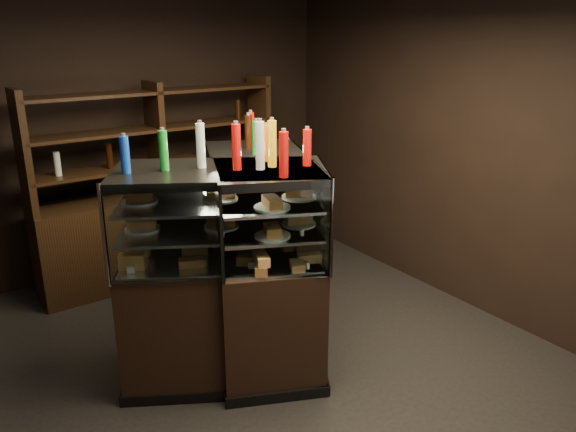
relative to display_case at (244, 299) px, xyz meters
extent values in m
plane|color=black|center=(-0.27, -0.15, -0.53)|extent=(5.00, 5.00, 0.00)
cube|color=black|center=(-0.27, 2.35, 0.97)|extent=(5.00, 0.02, 3.00)
cube|color=black|center=(2.23, -0.15, 0.97)|extent=(0.02, 5.00, 3.00)
cube|color=black|center=(0.20, 0.07, -0.06)|extent=(1.20, 1.58, 0.93)
cube|color=black|center=(0.20, 0.07, -0.49)|extent=(1.23, 1.63, 0.08)
cube|color=black|center=(0.20, 0.07, 1.02)|extent=(1.20, 1.58, 0.06)
cube|color=silver|center=(0.20, 0.07, 0.41)|extent=(1.12, 1.51, 0.02)
cube|color=silver|center=(0.20, 0.07, 0.63)|extent=(1.12, 1.51, 0.02)
cube|color=silver|center=(0.20, 0.07, 0.82)|extent=(1.12, 1.51, 0.02)
cube|color=white|center=(0.53, -0.07, 0.73)|extent=(0.55, 1.31, 0.65)
cylinder|color=silver|center=(0.80, 0.59, 0.73)|extent=(0.03, 0.03, 0.67)
cylinder|color=silver|center=(0.25, -0.72, 0.73)|extent=(0.03, 0.03, 0.67)
cube|color=black|center=(-0.20, -0.07, -0.06)|extent=(1.58, 1.30, 0.93)
cube|color=black|center=(-0.20, -0.07, -0.49)|extent=(1.63, 1.34, 0.08)
cube|color=black|center=(-0.20, -0.07, 1.02)|extent=(1.58, 1.30, 0.06)
cube|color=silver|center=(-0.20, -0.07, 0.41)|extent=(1.51, 1.22, 0.02)
cube|color=silver|center=(-0.20, -0.07, 0.63)|extent=(1.51, 1.22, 0.02)
cube|color=silver|center=(-0.20, -0.07, 0.82)|extent=(1.51, 1.22, 0.02)
cube|color=white|center=(-0.37, -0.39, 0.73)|extent=(1.25, 0.68, 0.65)
cylinder|color=silver|center=(0.25, -0.72, 0.73)|extent=(0.03, 0.03, 0.67)
cylinder|color=silver|center=(-0.99, -0.04, 0.73)|extent=(0.03, 0.03, 0.67)
cube|color=#BB7043|center=(0.00, -0.49, 0.45)|extent=(0.15, 0.20, 0.06)
cube|color=#BB7043|center=(0.16, -0.12, 0.45)|extent=(0.15, 0.20, 0.06)
cube|color=#BB7043|center=(0.31, 0.24, 0.45)|extent=(0.15, 0.20, 0.06)
cube|color=#BB7043|center=(0.46, 0.61, 0.45)|extent=(0.15, 0.20, 0.06)
cylinder|color=white|center=(-0.01, -0.42, 0.64)|extent=(0.24, 0.24, 0.02)
cube|color=#BB7043|center=(-0.01, -0.42, 0.68)|extent=(0.14, 0.19, 0.05)
cylinder|color=white|center=(0.20, 0.07, 0.64)|extent=(0.24, 0.24, 0.02)
cube|color=#BB7043|center=(0.20, 0.07, 0.68)|extent=(0.14, 0.19, 0.05)
cylinder|color=white|center=(0.41, 0.57, 0.64)|extent=(0.24, 0.24, 0.02)
cube|color=#BB7043|center=(0.41, 0.57, 0.68)|extent=(0.14, 0.19, 0.05)
cylinder|color=white|center=(-0.01, -0.42, 0.84)|extent=(0.24, 0.24, 0.02)
cube|color=#BB7043|center=(-0.01, -0.42, 0.88)|extent=(0.14, 0.19, 0.05)
cylinder|color=white|center=(0.20, 0.07, 0.84)|extent=(0.24, 0.24, 0.02)
cube|color=#BB7043|center=(0.20, 0.07, 0.88)|extent=(0.14, 0.19, 0.05)
cylinder|color=white|center=(0.41, 0.57, 0.84)|extent=(0.24, 0.24, 0.02)
cube|color=#BB7043|center=(0.41, 0.57, 0.88)|extent=(0.14, 0.19, 0.05)
cube|color=#BB7043|center=(-0.74, 0.18, 0.45)|extent=(0.20, 0.16, 0.06)
cube|color=#BB7043|center=(-0.39, -0.01, 0.45)|extent=(0.20, 0.16, 0.06)
cube|color=#BB7043|center=(-0.04, -0.19, 0.45)|extent=(0.20, 0.16, 0.06)
cube|color=#BB7043|center=(0.31, -0.38, 0.45)|extent=(0.20, 0.16, 0.06)
cylinder|color=white|center=(-0.67, 0.19, 0.64)|extent=(0.24, 0.24, 0.02)
cube|color=#BB7043|center=(-0.67, 0.19, 0.68)|extent=(0.19, 0.15, 0.05)
cylinder|color=white|center=(-0.20, -0.07, 0.64)|extent=(0.24, 0.24, 0.02)
cube|color=#BB7043|center=(-0.20, -0.07, 0.68)|extent=(0.19, 0.15, 0.05)
cylinder|color=white|center=(0.27, -0.33, 0.64)|extent=(0.24, 0.24, 0.02)
cube|color=#BB7043|center=(0.27, -0.33, 0.68)|extent=(0.19, 0.15, 0.05)
cylinder|color=white|center=(-0.67, 0.19, 0.84)|extent=(0.24, 0.24, 0.02)
cube|color=#BB7043|center=(-0.67, 0.19, 0.88)|extent=(0.19, 0.15, 0.05)
cylinder|color=white|center=(-0.20, -0.07, 0.84)|extent=(0.24, 0.24, 0.02)
cube|color=#BB7043|center=(-0.20, -0.07, 0.88)|extent=(0.19, 0.15, 0.05)
cylinder|color=white|center=(0.27, -0.33, 0.84)|extent=(0.24, 0.24, 0.02)
cube|color=#BB7043|center=(0.27, -0.33, 0.88)|extent=(0.19, 0.15, 0.05)
cylinder|color=#0F38B2|center=(-0.03, -0.48, 1.19)|extent=(0.06, 0.06, 0.28)
cylinder|color=silver|center=(-0.03, -0.48, 1.34)|extent=(0.03, 0.03, 0.02)
cylinder|color=yellow|center=(0.06, -0.26, 1.19)|extent=(0.06, 0.06, 0.28)
cylinder|color=silver|center=(0.06, -0.26, 1.34)|extent=(0.03, 0.03, 0.02)
cylinder|color=#B20C0A|center=(0.15, -0.04, 1.19)|extent=(0.06, 0.06, 0.28)
cylinder|color=silver|center=(0.15, -0.04, 1.34)|extent=(0.03, 0.03, 0.02)
cylinder|color=#147223|center=(0.24, 0.18, 1.19)|extent=(0.06, 0.06, 0.28)
cylinder|color=silver|center=(0.24, 0.18, 1.34)|extent=(0.03, 0.03, 0.02)
cylinder|color=black|center=(0.34, 0.40, 1.19)|extent=(0.06, 0.06, 0.28)
cylinder|color=silver|center=(0.34, 0.40, 1.34)|extent=(0.03, 0.03, 0.02)
cylinder|color=#D8590A|center=(0.43, 0.62, 1.19)|extent=(0.06, 0.06, 0.28)
cylinder|color=silver|center=(0.43, 0.62, 1.34)|extent=(0.03, 0.03, 0.02)
cylinder|color=#0F38B2|center=(-0.72, 0.22, 1.19)|extent=(0.06, 0.06, 0.28)
cylinder|color=silver|center=(-0.72, 0.22, 1.34)|extent=(0.03, 0.03, 0.02)
cylinder|color=yellow|center=(-0.51, 0.10, 1.19)|extent=(0.06, 0.06, 0.28)
cylinder|color=silver|center=(-0.51, 0.10, 1.34)|extent=(0.03, 0.03, 0.02)
cylinder|color=#B20C0A|center=(-0.30, -0.01, 1.19)|extent=(0.06, 0.06, 0.28)
cylinder|color=silver|center=(-0.30, -0.01, 1.34)|extent=(0.03, 0.03, 0.02)
cylinder|color=#147223|center=(-0.10, -0.13, 1.19)|extent=(0.06, 0.06, 0.28)
cylinder|color=silver|center=(-0.10, -0.13, 1.34)|extent=(0.03, 0.03, 0.02)
cylinder|color=black|center=(0.11, -0.24, 1.19)|extent=(0.06, 0.06, 0.28)
cylinder|color=silver|center=(0.11, -0.24, 1.34)|extent=(0.03, 0.03, 0.02)
cylinder|color=#D8590A|center=(0.32, -0.35, 1.19)|extent=(0.06, 0.06, 0.28)
cylinder|color=silver|center=(0.32, -0.35, 1.34)|extent=(0.03, 0.03, 0.02)
cylinder|color=black|center=(0.46, 0.93, -0.43)|extent=(0.25, 0.25, 0.19)
cone|color=#1B6028|center=(0.46, 0.93, -0.08)|extent=(0.37, 0.37, 0.52)
cone|color=#1B6028|center=(0.46, 0.93, 0.09)|extent=(0.29, 0.29, 0.36)
cube|color=black|center=(0.10, 1.90, -0.08)|extent=(2.51, 0.53, 0.90)
cube|color=black|center=(-1.11, 1.84, 0.92)|extent=(0.08, 0.38, 1.10)
cube|color=black|center=(0.10, 1.90, 0.92)|extent=(0.08, 0.38, 1.10)
cube|color=black|center=(1.32, 1.95, 0.92)|extent=(0.08, 0.38, 1.10)
cube|color=black|center=(0.10, 1.90, 0.67)|extent=(2.46, 0.49, 0.03)
cube|color=black|center=(0.10, 1.90, 1.02)|extent=(2.46, 0.49, 0.03)
cube|color=black|center=(0.10, 1.90, 1.37)|extent=(2.46, 0.49, 0.03)
cylinder|color=#0F38B2|center=(-0.85, 1.85, 0.80)|extent=(0.06, 0.06, 0.22)
cylinder|color=yellow|center=(-0.37, 1.87, 0.80)|extent=(0.06, 0.06, 0.22)
cylinder|color=#B20C0A|center=(0.10, 1.90, 0.80)|extent=(0.06, 0.06, 0.22)
cylinder|color=#147223|center=(0.57, 1.92, 0.80)|extent=(0.06, 0.06, 0.22)
cylinder|color=black|center=(1.05, 1.94, 0.80)|extent=(0.06, 0.06, 0.22)
camera|label=1|loc=(-1.85, -3.37, 1.93)|focal=35.00mm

